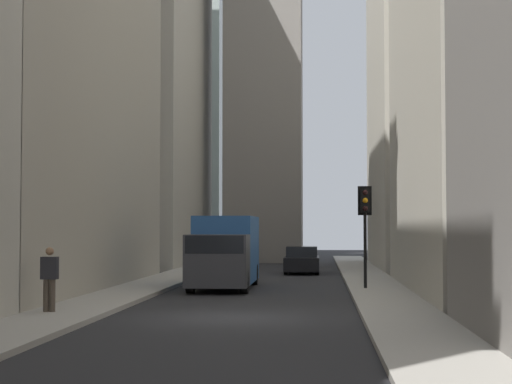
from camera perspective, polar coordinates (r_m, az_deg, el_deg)
ground_plane at (r=22.76m, az=-1.57°, el=-8.46°), size 135.00×135.00×0.00m
sidewalk_right at (r=23.64m, az=-12.59°, el=-8.01°), size 90.00×2.20×0.14m
sidewalk_left at (r=22.74m, az=9.90°, el=-8.25°), size 90.00×2.20×0.14m
building_left_far at (r=52.46m, az=13.50°, el=10.24°), size 15.93×10.00×27.64m
building_right_far at (r=56.08m, az=-9.22°, el=9.03°), size 16.42×10.00×26.97m
delivery_truck at (r=33.13m, az=-2.14°, el=-4.03°), size 6.46×2.25×2.84m
sedan_black at (r=44.14m, az=3.12°, el=-4.66°), size 4.30×1.78×1.42m
traffic_light_midblock at (r=31.95m, az=7.37°, el=-1.41°), size 0.43×0.52×3.82m
pedestrian at (r=23.46m, az=-13.76°, el=-5.55°), size 0.26×0.44×1.73m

